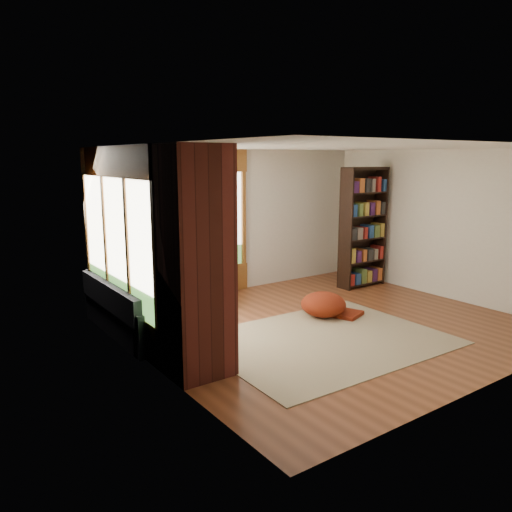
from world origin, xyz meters
TOP-DOWN VIEW (x-y plane):
  - floor at (0.00, 0.00)m, footprint 5.50×5.50m
  - ceiling at (0.00, 0.00)m, footprint 5.50×5.50m
  - wall_back at (0.00, 2.50)m, footprint 5.50×0.04m
  - wall_front at (0.00, -2.50)m, footprint 5.50×0.04m
  - wall_left at (-2.75, 0.00)m, footprint 0.04×5.00m
  - wall_right at (2.75, 0.00)m, footprint 0.04×5.00m
  - windows_back at (-1.20, 2.47)m, footprint 2.82×0.10m
  - windows_left at (-2.72, 1.20)m, footprint 0.10×2.62m
  - roller_blind at (-2.69, 2.03)m, footprint 0.03×0.72m
  - brick_chimney at (-2.40, -0.35)m, footprint 0.70×0.70m
  - sectional_sofa at (-1.95, 1.70)m, footprint 2.20×2.20m
  - area_rug at (-0.48, -0.46)m, footprint 3.23×2.50m
  - bookshelf at (2.14, 1.33)m, footprint 0.98×0.33m
  - pouf at (0.23, 0.35)m, footprint 0.86×0.86m
  - dog_tan at (-1.88, 1.93)m, footprint 1.04×0.69m
  - dog_brindle at (-1.96, 1.30)m, footprint 0.73×0.79m
  - throw_pillows at (-1.86, 1.75)m, footprint 1.98×1.68m

SIDE VIEW (x-z plane):
  - floor at x=0.00m, z-range 0.00..0.00m
  - area_rug at x=-0.48m, z-range 0.00..0.01m
  - pouf at x=0.23m, z-range 0.01..0.39m
  - sectional_sofa at x=-1.95m, z-range -0.10..0.70m
  - dog_brindle at x=-1.96m, z-range 0.54..0.92m
  - throw_pillows at x=-1.86m, z-range 0.52..0.97m
  - dog_tan at x=-1.88m, z-range 0.54..1.08m
  - bookshelf at x=2.14m, z-range 0.00..2.28m
  - wall_back at x=0.00m, z-range 0.00..2.60m
  - wall_front at x=0.00m, z-range 0.00..2.60m
  - wall_left at x=-2.75m, z-range 0.00..2.60m
  - wall_right at x=2.75m, z-range 0.00..2.60m
  - brick_chimney at x=-2.40m, z-range 0.00..2.60m
  - windows_back at x=-1.20m, z-range 0.40..2.30m
  - windows_left at x=-2.72m, z-range 0.40..2.30m
  - roller_blind at x=-2.69m, z-range 1.30..2.20m
  - ceiling at x=0.00m, z-range 2.60..2.60m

